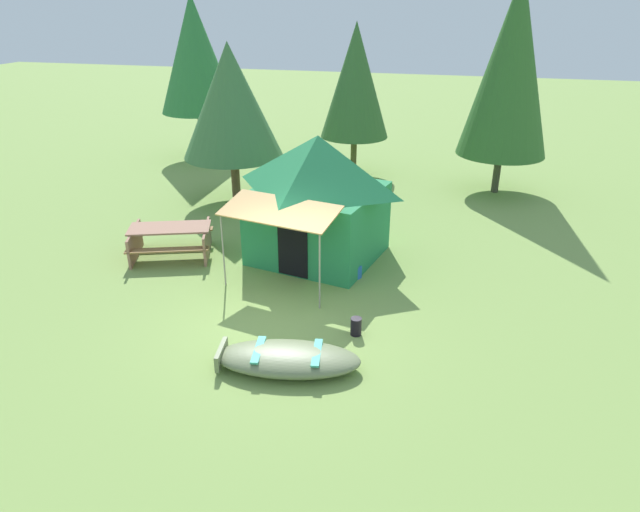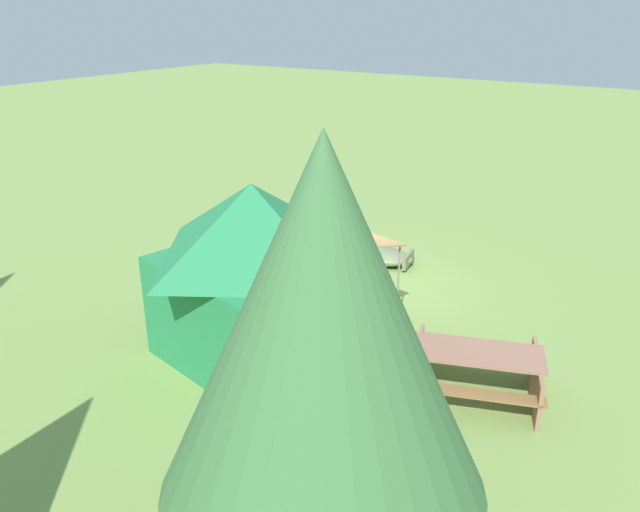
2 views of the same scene
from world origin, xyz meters
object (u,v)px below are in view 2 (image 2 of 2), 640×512
at_px(cooler_box, 251,308).
at_px(pine_tree_side, 323,326).
at_px(picnic_table, 476,367).
at_px(beached_rowboat, 360,252).
at_px(canvas_cabin_tent, 255,270).
at_px(fuel_can, 294,263).

relative_size(cooler_box, pine_tree_side, 0.10).
bearing_deg(picnic_table, beached_rowboat, -42.12).
height_order(canvas_cabin_tent, picnic_table, canvas_cabin_tent).
xyz_separation_m(picnic_table, cooler_box, (4.57, -0.19, -0.33)).
height_order(beached_rowboat, canvas_cabin_tent, canvas_cabin_tent).
distance_m(canvas_cabin_tent, pine_tree_side, 5.17).
height_order(cooler_box, fuel_can, fuel_can).
distance_m(beached_rowboat, picnic_table, 5.69).
xyz_separation_m(canvas_cabin_tent, fuel_can, (1.62, -3.32, -1.40)).
distance_m(canvas_cabin_tent, fuel_can, 3.95).
relative_size(canvas_cabin_tent, cooler_box, 8.90).
relative_size(picnic_table, cooler_box, 4.92).
distance_m(fuel_can, pine_tree_side, 8.99).
height_order(picnic_table, fuel_can, picnic_table).
bearing_deg(cooler_box, beached_rowboat, -95.55).
bearing_deg(canvas_cabin_tent, beached_rowboat, -82.05).
bearing_deg(pine_tree_side, cooler_box, -44.42).
relative_size(beached_rowboat, canvas_cabin_tent, 0.63).
bearing_deg(canvas_cabin_tent, cooler_box, -46.36).
bearing_deg(beached_rowboat, cooler_box, 84.45).
xyz_separation_m(beached_rowboat, cooler_box, (0.35, 3.63, -0.05)).
xyz_separation_m(beached_rowboat, fuel_can, (0.96, 1.37, -0.03)).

